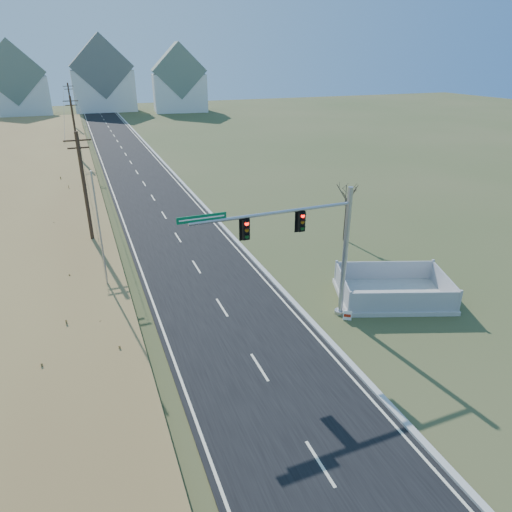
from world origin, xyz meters
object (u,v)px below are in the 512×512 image
(traffic_signal_mast, at_px, (315,245))
(bare_tree, at_px, (347,192))
(fence_enclosure, at_px, (392,294))
(flagpole, at_px, (103,254))
(open_sign, at_px, (347,315))

(traffic_signal_mast, height_order, bare_tree, traffic_signal_mast)
(fence_enclosure, distance_m, flagpole, 17.43)
(fence_enclosure, height_order, open_sign, fence_enclosure)
(traffic_signal_mast, relative_size, open_sign, 15.91)
(open_sign, distance_m, flagpole, 14.38)
(open_sign, relative_size, flagpole, 0.07)
(bare_tree, bearing_deg, traffic_signal_mast, -129.33)
(traffic_signal_mast, bearing_deg, bare_tree, 49.71)
(fence_enclosure, relative_size, flagpole, 0.96)
(traffic_signal_mast, xyz_separation_m, flagpole, (-10.39, 6.17, -1.37))
(fence_enclosure, xyz_separation_m, open_sign, (-3.96, -1.23, 0.02))
(fence_enclosure, xyz_separation_m, flagpole, (-16.21, 5.71, 2.91))
(traffic_signal_mast, relative_size, fence_enclosure, 1.23)
(open_sign, height_order, flagpole, flagpole)
(traffic_signal_mast, distance_m, fence_enclosure, 7.24)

